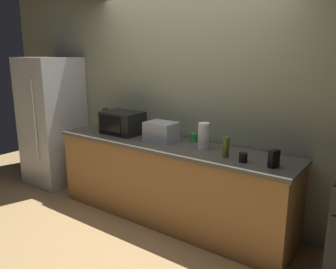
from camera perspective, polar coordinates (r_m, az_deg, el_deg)
The scene contains 12 objects.
ground_plane at distance 3.74m, azimuth -3.77°, elevation -16.26°, with size 8.00×8.00×0.00m, color tan.
back_wall at distance 3.93m, azimuth 3.55°, elevation 6.11°, with size 6.40×0.10×2.70m, color gray.
counter_run at distance 3.83m, azimuth 0.00°, elevation -8.00°, with size 2.84×0.64×0.90m.
refrigerator at distance 5.14m, azimuth -18.81°, elevation 2.09°, with size 0.72×0.73×1.80m.
microwave at distance 4.14m, azimuth -7.65°, elevation 1.98°, with size 0.48×0.35×0.27m.
toaster_oven at distance 3.79m, azimuth -1.13°, elevation 0.53°, with size 0.34×0.26×0.21m, color #B7BABF.
paper_towel_roll at distance 3.48m, azimuth 6.01°, elevation -0.23°, with size 0.12×0.12×0.27m, color white.
cordless_phone at distance 3.06m, azimuth 17.36°, elevation -3.90°, with size 0.05×0.11×0.15m, color black.
bottle_olive_oil at distance 3.24m, azimuth 9.71°, elevation -2.11°, with size 0.06×0.06×0.19m, color #4C6B19.
bottle_wine at distance 4.50m, azimuth -10.42°, elevation 2.74°, with size 0.07×0.07×0.26m, color #1E3F19.
mug_black at distance 3.13m, azimuth 12.50°, elevation -3.78°, with size 0.08×0.08×0.09m, color black.
mug_green at distance 3.76m, azimuth 4.37°, elevation -0.52°, with size 0.08×0.08×0.09m, color #2D8C47.
Camera 1 is at (2.10, -2.47, 1.86)m, focal length 36.28 mm.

